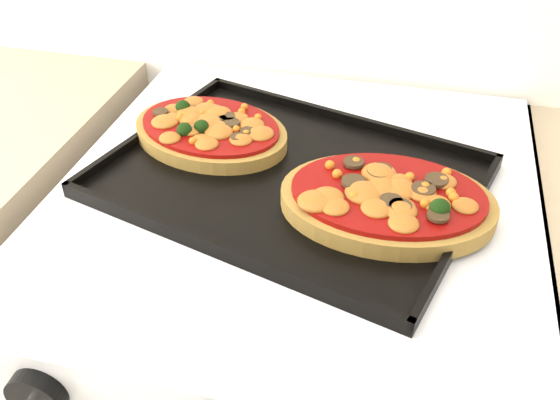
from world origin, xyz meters
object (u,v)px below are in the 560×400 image
(baking_tray, at_px, (290,175))
(pizza_left, at_px, (211,129))
(pizza_right, at_px, (387,198))
(stove, at_px, (295,399))

(baking_tray, distance_m, pizza_left, 0.14)
(baking_tray, distance_m, pizza_right, 0.13)
(baking_tray, bearing_deg, pizza_left, 169.92)
(stove, bearing_deg, baking_tray, -146.32)
(pizza_left, distance_m, pizza_right, 0.27)
(baking_tray, height_order, pizza_right, pizza_right)
(baking_tray, xyz_separation_m, pizza_left, (-0.12, 0.06, 0.01))
(stove, relative_size, pizza_left, 4.19)
(pizza_left, relative_size, pizza_right, 0.88)
(stove, bearing_deg, pizza_right, -22.85)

